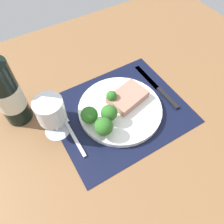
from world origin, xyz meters
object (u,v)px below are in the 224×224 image
Objects in this scene: wine_glass at (51,112)px; steak at (128,97)px; wine_bottle at (6,93)px; fork at (70,130)px; knife at (159,89)px; plate at (120,109)px.

steak is at bearing -5.26° from wine_glass.
wine_bottle is at bearing 157.74° from steak.
fork is 0.83× the size of knife.
knife is (16.18, 0.53, -0.50)cm from plate.
wine_glass reaches higher than fork.
fork is at bearing -34.86° from wine_glass.
steak is 24.31cm from wine_glass.
wine_glass is at bearing 169.73° from plate.
knife is at bearing -17.39° from wine_bottle.
wine_glass is at bearing 174.09° from knife.
steak is 12.84cm from knife.
fork is (-20.33, -0.01, -2.68)cm from steak.
fork is (-16.69, 1.42, -0.55)cm from plate.
wine_glass is at bearing 174.74° from steak.
wine_bottle is 2.29× the size of wine_glass.
plate is at bearing -158.53° from steak.
knife reaches higher than fork.
plate is 2.25× the size of steak.
wine_bottle is (-44.05, 13.80, 10.75)cm from knife.
plate is at bearing -10.27° from wine_glass.
wine_glass is at bearing 145.48° from fork.
plate is 1.37× the size of fork.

